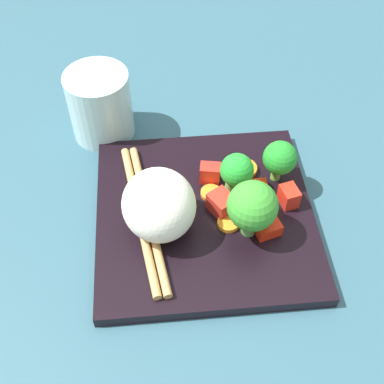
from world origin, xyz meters
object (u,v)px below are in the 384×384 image
broccoli_floret_0 (237,171)px  rice_mound (159,205)px  square_plate (205,216)px  chopstick_pair (144,215)px  drinking_glass (100,105)px  carrot_slice_0 (244,169)px

broccoli_floret_0 → rice_mound: bearing=-65.9°
square_plate → broccoli_floret_0: 6.03cm
broccoli_floret_0 → chopstick_pair: (2.57, -10.50, -2.60)cm
drinking_glass → chopstick_pair: bearing=14.3°
square_plate → carrot_slice_0: bearing=133.8°
square_plate → drinking_glass: bearing=-146.1°
rice_mound → drinking_glass: 18.09cm
broccoli_floret_0 → drinking_glass: drinking_glass is taller
square_plate → carrot_slice_0: 7.67cm
carrot_slice_0 → square_plate: bearing=-46.2°
chopstick_pair → drinking_glass: 16.47cm
rice_mound → chopstick_pair: (-1.39, -1.65, -3.24)cm
broccoli_floret_0 → square_plate: bearing=-55.3°
broccoli_floret_0 → carrot_slice_0: size_ratio=1.79×
chopstick_pair → drinking_glass: bearing=-171.6°
rice_mound → chopstick_pair: rice_mound is taller
square_plate → drinking_glass: drinking_glass is taller
square_plate → rice_mound: 6.80cm
rice_mound → broccoli_floret_0: (-3.96, 8.86, -0.64)cm
carrot_slice_0 → broccoli_floret_0: bearing=-32.1°
rice_mound → chopstick_pair: 3.89cm
chopstick_pair → broccoli_floret_0: bearing=97.8°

